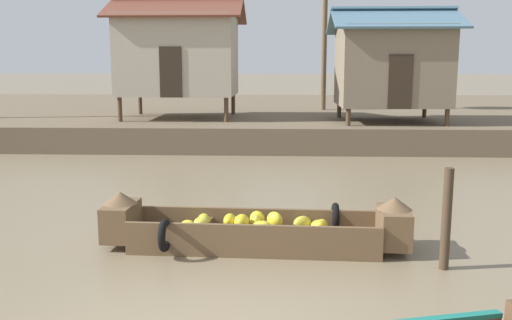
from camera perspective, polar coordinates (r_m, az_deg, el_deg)
The scene contains 6 objects.
ground_plane at distance 15.17m, azimuth -0.19°, elevation -1.51°, with size 300.00×300.00×0.00m, color #7A6B51.
riverbank_strip at distance 28.08m, azimuth 1.07°, elevation 4.68°, with size 160.00×20.00×0.89m, color brown.
banana_boat at distance 9.18m, azimuth -0.08°, elevation -7.10°, with size 5.06×1.65×0.90m.
stilt_house_left at distance 21.89m, azimuth -7.92°, elevation 10.71°, with size 5.00×3.87×4.62m.
stilt_house_mid_left at distance 20.86m, azimuth 13.69°, elevation 9.49°, with size 4.42×3.88×4.08m.
mooring_post at distance 8.59m, azimuth 18.96°, elevation -5.77°, with size 0.14×0.14×1.52m, color #423323.
Camera 1 is at (0.70, -4.85, 3.00)m, focal length 38.97 mm.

